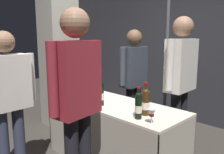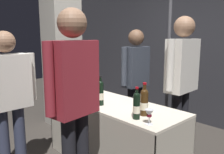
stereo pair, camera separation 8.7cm
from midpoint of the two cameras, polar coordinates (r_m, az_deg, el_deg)
back_partition at (r=4.35m, az=21.83°, el=8.34°), size 7.67×0.12×2.91m
concrete_pillar at (r=4.07m, az=-11.65°, el=9.15°), size 0.50×0.50×2.96m
tasting_table at (r=2.79m, az=0.91°, el=-11.05°), size 1.74×0.65×0.77m
featured_wine_bottle at (r=2.18m, az=7.17°, el=-6.85°), size 0.07×0.07×0.30m
display_bottle_0 at (r=2.28m, az=8.97°, el=-5.95°), size 0.08×0.08×0.32m
display_bottle_1 at (r=2.58m, az=-1.85°, el=-3.84°), size 0.07×0.07×0.33m
display_bottle_2 at (r=2.98m, az=-7.38°, el=-2.36°), size 0.07×0.07×0.30m
display_bottle_3 at (r=3.21m, az=-4.40°, el=-1.02°), size 0.07×0.07×0.33m
wine_glass_near_vendor at (r=2.07m, az=10.29°, el=-8.88°), size 0.08×0.08×0.13m
wine_glass_mid at (r=2.47m, az=8.07°, el=-5.80°), size 0.08×0.08×0.13m
wine_glass_near_taster at (r=2.87m, az=-6.74°, el=-3.36°), size 0.07×0.07×0.13m
vendor_presenter at (r=3.38m, az=6.48°, el=0.29°), size 0.22×0.55×1.62m
vendor_assistant at (r=2.91m, az=17.50°, el=0.44°), size 0.24×0.63×1.75m
taster_foreground_right at (r=2.62m, az=-23.14°, el=-3.65°), size 0.22×0.61×1.58m
taster_foreground_left at (r=1.98m, az=-7.98°, el=-3.92°), size 0.26×0.56×1.75m
booth_signpost at (r=3.26m, az=14.45°, el=7.14°), size 0.47×0.04×2.34m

